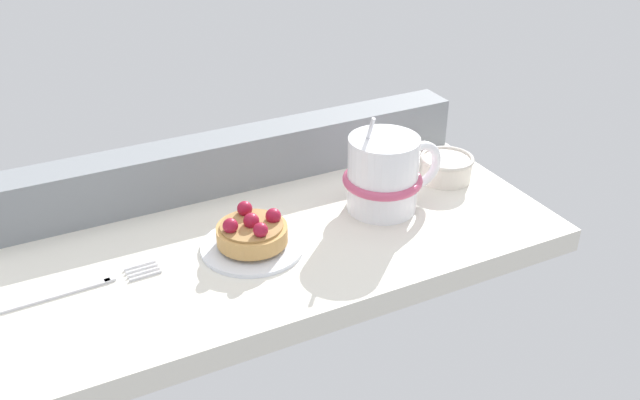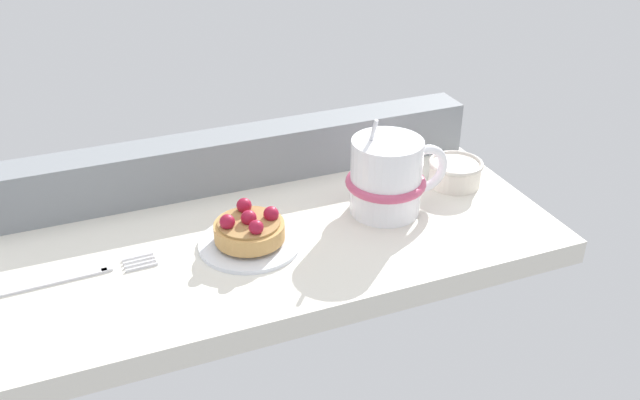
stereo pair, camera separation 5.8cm
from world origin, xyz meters
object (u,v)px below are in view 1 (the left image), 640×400
(dessert_plate, at_px, (253,245))
(dessert_fork, at_px, (81,287))
(raspberry_tart, at_px, (252,231))
(sugar_bowl, at_px, (446,167))
(coffee_mug, at_px, (385,174))

(dessert_plate, relative_size, dessert_fork, 0.69)
(raspberry_tart, height_order, sugar_bowl, raspberry_tart)
(coffee_mug, xyz_separation_m, dessert_fork, (-0.37, -0.00, -0.04))
(raspberry_tart, bearing_deg, dessert_plate, -144.12)
(raspberry_tart, relative_size, dessert_fork, 0.47)
(raspberry_tart, bearing_deg, dessert_fork, 177.60)
(sugar_bowl, bearing_deg, coffee_mug, -166.45)
(dessert_plate, height_order, sugar_bowl, sugar_bowl)
(coffee_mug, distance_m, dessert_fork, 0.37)
(sugar_bowl, bearing_deg, dessert_fork, -176.18)
(raspberry_tart, distance_m, dessert_fork, 0.19)
(dessert_fork, height_order, sugar_bowl, sugar_bowl)
(raspberry_tart, distance_m, coffee_mug, 0.18)
(dessert_fork, distance_m, sugar_bowl, 0.48)
(coffee_mug, bearing_deg, sugar_bowl, 13.55)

